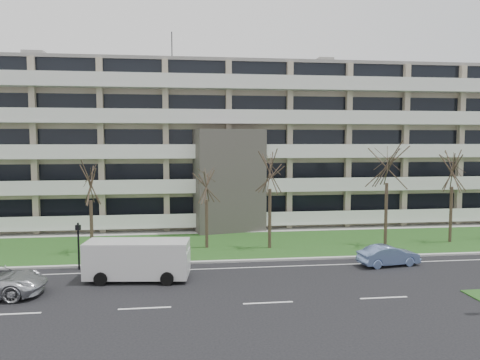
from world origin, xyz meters
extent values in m
plane|color=black|center=(0.00, 0.00, 0.00)|extent=(160.00, 160.00, 0.00)
cube|color=#224918|center=(0.00, 13.00, 0.03)|extent=(90.00, 10.00, 0.06)
cube|color=#B2B2AD|center=(0.00, 8.00, 0.06)|extent=(90.00, 0.35, 0.12)
cube|color=#B2B2AD|center=(0.00, 18.50, 0.04)|extent=(90.00, 2.00, 0.08)
cube|color=white|center=(0.00, 6.50, 0.01)|extent=(90.00, 0.12, 0.01)
cube|color=tan|center=(0.00, 25.50, 7.50)|extent=(60.00, 12.00, 15.00)
cube|color=gray|center=(0.00, 25.50, 15.15)|extent=(60.50, 12.50, 0.30)
cube|color=#4C4742|center=(0.00, 18.50, 4.50)|extent=(6.39, 3.69, 9.00)
cube|color=black|center=(0.00, 18.30, 2.00)|extent=(4.92, 1.19, 3.50)
cube|color=gray|center=(-18.00, 25.50, 15.90)|extent=(2.00, 2.00, 1.20)
cylinder|color=black|center=(-5.00, 25.50, 17.00)|extent=(0.10, 0.10, 3.50)
cube|color=black|center=(0.00, 19.48, 2.10)|extent=(58.00, 0.10, 1.80)
cube|color=white|center=(0.00, 18.80, 0.60)|extent=(58.00, 1.40, 0.22)
cube|color=white|center=(0.00, 18.15, 1.20)|extent=(58.00, 0.08, 1.00)
cube|color=black|center=(0.00, 19.48, 5.10)|extent=(58.00, 0.10, 1.80)
cube|color=white|center=(0.00, 18.80, 3.60)|extent=(58.00, 1.40, 0.22)
cube|color=white|center=(0.00, 18.15, 4.20)|extent=(58.00, 0.08, 1.00)
cube|color=black|center=(0.00, 19.48, 8.10)|extent=(58.00, 0.10, 1.80)
cube|color=white|center=(0.00, 18.80, 6.60)|extent=(58.00, 1.40, 0.22)
cube|color=white|center=(0.00, 18.15, 7.20)|extent=(58.00, 0.08, 1.00)
cube|color=black|center=(0.00, 19.48, 11.10)|extent=(58.00, 0.10, 1.80)
cube|color=white|center=(0.00, 18.80, 9.60)|extent=(58.00, 1.40, 0.22)
cube|color=white|center=(0.00, 18.15, 10.20)|extent=(58.00, 0.08, 1.00)
cube|color=black|center=(0.00, 19.48, 14.10)|extent=(58.00, 0.10, 1.80)
cube|color=white|center=(0.00, 18.80, 12.60)|extent=(58.00, 1.40, 0.22)
cube|color=white|center=(0.00, 18.15, 13.20)|extent=(58.00, 0.08, 1.00)
imported|color=#738EC8|center=(8.97, 5.92, 0.65)|extent=(4.12, 1.97, 1.30)
cube|color=silver|center=(-6.74, 4.76, 1.24)|extent=(6.03, 2.80, 2.05)
cube|color=black|center=(-6.74, 4.76, 1.83)|extent=(5.59, 2.59, 0.76)
cube|color=silver|center=(-4.01, 4.45, 1.08)|extent=(0.61, 2.08, 1.29)
cylinder|color=black|center=(-8.69, 3.89, 0.38)|extent=(0.78, 0.35, 0.76)
cylinder|color=black|center=(-8.44, 6.04, 0.38)|extent=(0.78, 0.35, 0.76)
cylinder|color=black|center=(-5.04, 3.48, 0.38)|extent=(0.78, 0.35, 0.76)
cylinder|color=black|center=(-4.80, 5.62, 0.38)|extent=(0.78, 0.35, 0.76)
cylinder|color=black|center=(-10.57, 7.40, 1.47)|extent=(0.12, 0.12, 2.94)
cube|color=black|center=(-10.57, 7.40, 2.65)|extent=(0.34, 0.31, 0.31)
sphere|color=red|center=(-10.57, 7.40, 2.65)|extent=(0.14, 0.14, 0.14)
cylinder|color=#382B21|center=(-10.59, 11.78, 1.89)|extent=(0.24, 0.24, 3.78)
cylinder|color=#382B21|center=(-2.36, 12.23, 1.83)|extent=(0.24, 0.24, 3.66)
cylinder|color=#382B21|center=(2.27, 11.55, 2.23)|extent=(0.24, 0.24, 4.46)
cylinder|color=#382B21|center=(11.25, 11.42, 2.40)|extent=(0.24, 0.24, 4.81)
cylinder|color=#382B21|center=(16.76, 11.79, 2.21)|extent=(0.24, 0.24, 4.42)
camera|label=1|loc=(-4.19, -22.16, 7.99)|focal=35.00mm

